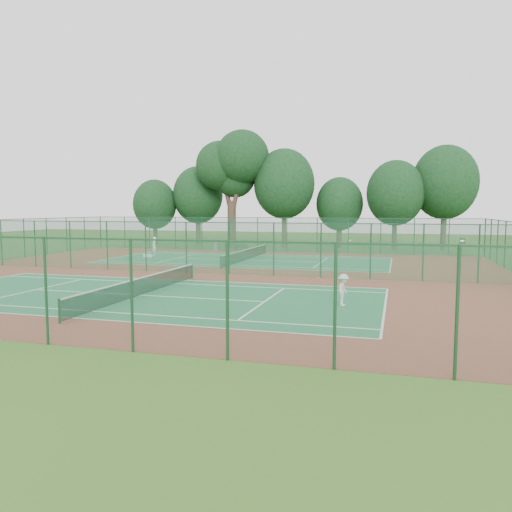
# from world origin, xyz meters

# --- Properties ---
(ground) EXTENTS (120.00, 120.00, 0.00)m
(ground) POSITION_xyz_m (0.00, 0.00, 0.00)
(ground) COLOR #33591B
(ground) RESTS_ON ground
(red_pad) EXTENTS (40.00, 36.00, 0.01)m
(red_pad) POSITION_xyz_m (0.00, 0.00, 0.01)
(red_pad) COLOR maroon
(red_pad) RESTS_ON ground
(court_near) EXTENTS (23.77, 10.97, 0.01)m
(court_near) POSITION_xyz_m (0.00, -9.00, 0.01)
(court_near) COLOR #1F633B
(court_near) RESTS_ON red_pad
(court_far) EXTENTS (23.77, 10.97, 0.01)m
(court_far) POSITION_xyz_m (0.00, 9.00, 0.01)
(court_far) COLOR #226C42
(court_far) RESTS_ON red_pad
(fence_north) EXTENTS (40.00, 0.09, 3.50)m
(fence_north) POSITION_xyz_m (0.00, 18.00, 1.76)
(fence_north) COLOR #194B30
(fence_north) RESTS_ON ground
(fence_south) EXTENTS (40.00, 0.09, 3.50)m
(fence_south) POSITION_xyz_m (0.00, -18.00, 1.76)
(fence_south) COLOR #1B5234
(fence_south) RESTS_ON ground
(fence_divider) EXTENTS (40.00, 0.09, 3.50)m
(fence_divider) POSITION_xyz_m (0.00, 0.00, 1.76)
(fence_divider) COLOR #1B522B
(fence_divider) RESTS_ON ground
(tennis_net_near) EXTENTS (0.10, 12.90, 0.97)m
(tennis_net_near) POSITION_xyz_m (0.00, -9.00, 0.54)
(tennis_net_near) COLOR #14381C
(tennis_net_near) RESTS_ON ground
(tennis_net_far) EXTENTS (0.10, 12.90, 0.97)m
(tennis_net_far) POSITION_xyz_m (0.00, 9.00, 0.54)
(tennis_net_far) COLOR #163E21
(tennis_net_far) RESTS_ON ground
(player_near) EXTENTS (0.65, 0.99, 1.45)m
(player_near) POSITION_xyz_m (10.06, -8.96, 0.74)
(player_near) COLOR silver
(player_near) RESTS_ON court_near
(player_far) EXTENTS (0.50, 0.68, 1.73)m
(player_far) POSITION_xyz_m (-9.56, 10.74, 0.88)
(player_far) COLOR white
(player_far) RESTS_ON court_far
(trash_bin) EXTENTS (0.59, 0.59, 0.89)m
(trash_bin) POSITION_xyz_m (-5.94, 17.45, 0.46)
(trash_bin) COLOR gray
(trash_bin) RESTS_ON red_pad
(bench) EXTENTS (1.36, 0.64, 0.81)m
(bench) POSITION_xyz_m (-3.08, 17.23, 0.43)
(bench) COLOR #13381E
(bench) RESTS_ON red_pad
(kit_bag) EXTENTS (0.81, 0.41, 0.29)m
(kit_bag) POSITION_xyz_m (-9.30, 8.94, 0.16)
(kit_bag) COLOR white
(kit_bag) RESTS_ON red_pad
(stray_ball_a) EXTENTS (0.06, 0.06, 0.06)m
(stray_ball_a) POSITION_xyz_m (3.33, -0.49, 0.04)
(stray_ball_a) COLOR yellow
(stray_ball_a) RESTS_ON red_pad
(stray_ball_b) EXTENTS (0.07, 0.07, 0.07)m
(stray_ball_b) POSITION_xyz_m (7.59, -0.25, 0.04)
(stray_ball_b) COLOR #C9EA36
(stray_ball_b) RESTS_ON red_pad
(stray_ball_c) EXTENTS (0.06, 0.06, 0.06)m
(stray_ball_c) POSITION_xyz_m (-0.02, -0.89, 0.04)
(stray_ball_c) COLOR yellow
(stray_ball_c) RESTS_ON red_pad
(big_tree) EXTENTS (8.54, 6.25, 13.11)m
(big_tree) POSITION_xyz_m (-5.76, 22.64, 9.28)
(big_tree) COLOR #3A281F
(big_tree) RESTS_ON ground
(evergreen_row) EXTENTS (39.00, 5.00, 12.00)m
(evergreen_row) POSITION_xyz_m (0.50, 24.25, 0.00)
(evergreen_row) COLOR black
(evergreen_row) RESTS_ON ground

